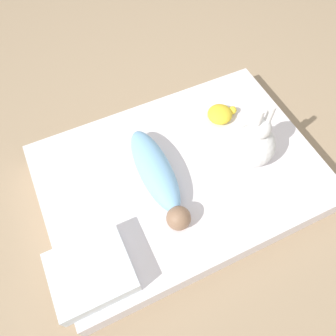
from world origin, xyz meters
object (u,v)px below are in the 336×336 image
Objects in this scene: bunny_plush at (254,144)px; turtle_plush at (221,114)px; swaddled_baby at (157,175)px; pillow at (91,272)px.

turtle_plush is (-0.00, 0.30, -0.09)m from bunny_plush.
swaddled_baby is at bearing -155.65° from turtle_plush.
turtle_plush is (0.93, 0.53, -0.01)m from pillow.
swaddled_baby reaches higher than pillow.
pillow is at bearing -54.32° from swaddled_baby.
pillow is 1.07m from turtle_plush.
pillow reaches higher than turtle_plush.
swaddled_baby is 0.50m from bunny_plush.
swaddled_baby is 1.51× the size of bunny_plush.
bunny_plush is (0.93, 0.23, 0.08)m from pillow.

